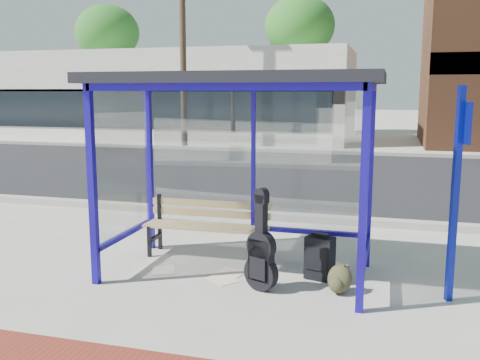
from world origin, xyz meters
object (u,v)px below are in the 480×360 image
(guitar_bag, at_px, (261,256))
(suitcase, at_px, (320,258))
(bench, at_px, (207,223))
(backpack, at_px, (339,280))

(guitar_bag, xyz_separation_m, suitcase, (0.59, 0.53, -0.14))
(bench, xyz_separation_m, guitar_bag, (1.00, -1.04, -0.05))
(suitcase, relative_size, backpack, 1.71)
(suitcase, distance_m, backpack, 0.49)
(suitcase, bearing_deg, backpack, -40.95)
(suitcase, height_order, backpack, suitcase)
(bench, xyz_separation_m, suitcase, (1.58, -0.51, -0.19))
(guitar_bag, distance_m, backpack, 0.90)
(suitcase, bearing_deg, bench, 176.97)
(bench, height_order, guitar_bag, guitar_bag)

